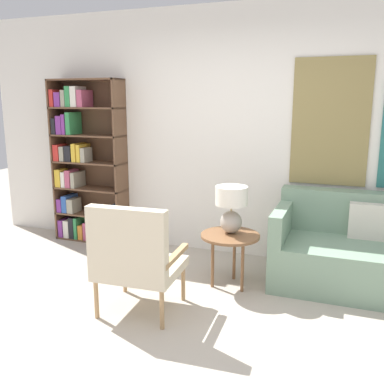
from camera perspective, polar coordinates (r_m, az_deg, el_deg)
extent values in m
plane|color=#B2A899|center=(3.26, -3.99, -19.65)|extent=(14.00, 14.00, 0.00)
cube|color=white|center=(4.70, 6.13, 7.68)|extent=(6.40, 0.06, 2.70)
cube|color=olive|center=(4.51, 17.94, 8.85)|extent=(0.74, 0.02, 1.25)
cube|color=brown|center=(5.57, -17.30, 4.05)|extent=(0.02, 0.30, 1.95)
cube|color=brown|center=(5.09, -9.44, 3.70)|extent=(0.02, 0.30, 1.95)
cube|color=brown|center=(5.27, -14.09, 14.33)|extent=(0.90, 0.30, 0.02)
cube|color=brown|center=(5.54, -13.05, -6.05)|extent=(0.90, 0.30, 0.02)
cube|color=brown|center=(5.44, -12.69, 4.11)|extent=(0.90, 0.01, 1.95)
cube|color=brown|center=(5.45, -13.21, -2.83)|extent=(0.90, 0.30, 0.02)
cube|color=#7A338C|center=(5.70, -16.54, -4.48)|extent=(0.06, 0.22, 0.22)
cube|color=silver|center=(5.65, -15.84, -4.57)|extent=(0.08, 0.22, 0.22)
cube|color=black|center=(5.59, -15.28, -4.47)|extent=(0.07, 0.20, 0.26)
cube|color=#338C4C|center=(5.55, -14.79, -4.55)|extent=(0.04, 0.19, 0.27)
cube|color=orange|center=(5.52, -14.24, -5.11)|extent=(0.07, 0.17, 0.18)
cube|color=#B24C6B|center=(5.49, -13.37, -4.92)|extent=(0.07, 0.24, 0.22)
cylinder|color=beige|center=(5.31, -9.77, -5.35)|extent=(0.08, 0.08, 0.22)
cube|color=brown|center=(5.37, -13.38, 0.49)|extent=(0.90, 0.30, 0.02)
cube|color=#7A338C|center=(5.63, -16.62, -1.55)|extent=(0.07, 0.25, 0.17)
cube|color=#2D56A8|center=(5.58, -15.99, -1.40)|extent=(0.07, 0.25, 0.21)
cube|color=gray|center=(5.52, -15.46, -1.71)|extent=(0.08, 0.20, 0.18)
cylinder|color=#334C6B|center=(5.24, -10.01, -2.37)|extent=(0.11, 0.11, 0.14)
cube|color=brown|center=(5.32, -13.55, 3.89)|extent=(0.90, 0.30, 0.02)
cube|color=gold|center=(5.53, -17.00, 1.85)|extent=(0.08, 0.18, 0.21)
cube|color=silver|center=(5.49, -16.38, 1.68)|extent=(0.05, 0.17, 0.19)
cube|color=#B24C6B|center=(5.46, -15.72, 1.78)|extent=(0.07, 0.20, 0.21)
cube|color=gray|center=(5.43, -14.95, 1.65)|extent=(0.05, 0.25, 0.19)
cube|color=brown|center=(5.28, -13.72, 7.34)|extent=(0.90, 0.30, 0.02)
cube|color=red|center=(5.49, -17.16, 5.08)|extent=(0.08, 0.20, 0.20)
cube|color=gray|center=(5.44, -16.54, 4.94)|extent=(0.06, 0.17, 0.18)
cube|color=black|center=(5.40, -15.70, 4.99)|extent=(0.09, 0.21, 0.19)
cube|color=gold|center=(5.36, -14.84, 5.17)|extent=(0.06, 0.25, 0.22)
cube|color=gold|center=(5.32, -14.30, 5.09)|extent=(0.05, 0.23, 0.21)
cube|color=gray|center=(5.26, -13.92, 4.84)|extent=(0.06, 0.17, 0.17)
cube|color=brown|center=(5.27, -13.90, 10.83)|extent=(0.90, 0.30, 0.02)
cube|color=black|center=(5.49, -17.31, 8.41)|extent=(0.05, 0.24, 0.19)
cube|color=#7A338C|center=(5.43, -16.77, 8.56)|extent=(0.07, 0.21, 0.22)
cube|color=#7A338C|center=(5.37, -16.32, 8.65)|extent=(0.05, 0.17, 0.24)
cube|color=#338C4C|center=(5.36, -15.51, 8.82)|extent=(0.06, 0.25, 0.26)
cube|color=red|center=(5.47, -17.59, 11.83)|extent=(0.05, 0.22, 0.20)
cube|color=#7A338C|center=(5.43, -16.88, 11.70)|extent=(0.08, 0.23, 0.17)
cube|color=gray|center=(5.39, -16.13, 11.88)|extent=(0.06, 0.25, 0.19)
cube|color=#338C4C|center=(5.32, -15.76, 12.13)|extent=(0.07, 0.19, 0.24)
cube|color=silver|center=(5.29, -14.93, 12.17)|extent=(0.08, 0.23, 0.24)
cube|color=#B24C6B|center=(5.25, -14.10, 11.99)|extent=(0.07, 0.23, 0.20)
cylinder|color=tan|center=(3.80, -1.18, -12.00)|extent=(0.04, 0.04, 0.32)
cylinder|color=tan|center=(4.00, -8.96, -10.87)|extent=(0.04, 0.04, 0.32)
cylinder|color=tan|center=(3.37, -4.03, -15.35)|extent=(0.04, 0.04, 0.32)
cylinder|color=tan|center=(3.59, -12.63, -13.79)|extent=(0.04, 0.04, 0.32)
cube|color=beige|center=(3.59, -6.81, -10.03)|extent=(0.67, 0.62, 0.08)
cube|color=beige|center=(3.28, -8.69, -6.60)|extent=(0.64, 0.13, 0.53)
cube|color=tan|center=(3.44, -2.25, -8.50)|extent=(0.08, 0.53, 0.04)
cube|color=tan|center=(3.67, -11.18, -7.35)|extent=(0.08, 0.53, 0.04)
cube|color=gray|center=(4.29, 22.17, -9.23)|extent=(1.67, 0.88, 0.43)
cube|color=gray|center=(4.50, 22.51, -2.64)|extent=(1.67, 0.20, 0.42)
cube|color=gray|center=(4.22, 11.96, -3.80)|extent=(0.12, 0.88, 0.29)
cube|color=beige|center=(4.36, 22.52, -3.63)|extent=(0.36, 0.12, 0.34)
cylinder|color=brown|center=(3.97, 5.12, -5.82)|extent=(0.55, 0.55, 0.03)
cylinder|color=brown|center=(4.20, 5.66, -8.44)|extent=(0.03, 0.03, 0.48)
cylinder|color=brown|center=(4.01, 2.76, -9.38)|extent=(0.03, 0.03, 0.48)
cylinder|color=brown|center=(3.94, 6.74, -9.86)|extent=(0.03, 0.03, 0.48)
ellipsoid|color=#A59E93|center=(3.97, 5.23, -4.01)|extent=(0.20, 0.20, 0.21)
cylinder|color=tan|center=(3.94, 5.26, -2.13)|extent=(0.02, 0.02, 0.06)
cylinder|color=white|center=(3.91, 5.30, -0.48)|extent=(0.30, 0.30, 0.17)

